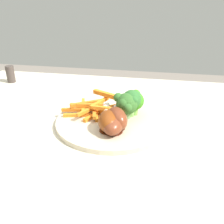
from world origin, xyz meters
name	(u,v)px	position (x,y,z in m)	size (l,w,h in m)	color
dining_table	(135,163)	(0.00, 0.00, 0.64)	(1.24, 0.81, 0.74)	beige
dinner_plate	(112,121)	(-0.07, 0.02, 0.75)	(0.29, 0.29, 0.01)	beige
broccoli_floret_front	(134,100)	(-0.02, 0.06, 0.79)	(0.05, 0.06, 0.06)	#77BE4E
broccoli_floret_middle	(131,99)	(-0.02, 0.05, 0.80)	(0.06, 0.05, 0.07)	#7FB559
broccoli_floret_back	(126,103)	(-0.03, 0.04, 0.79)	(0.06, 0.06, 0.07)	#789E60
carrot_fries_pile	(96,107)	(-0.12, 0.05, 0.77)	(0.17, 0.13, 0.05)	orange
chicken_drumstick_near	(109,121)	(-0.07, -0.03, 0.78)	(0.07, 0.13, 0.05)	#582009
chicken_drumstick_far	(116,118)	(-0.05, -0.01, 0.78)	(0.09, 0.13, 0.05)	#4E1E10
chicken_drumstick_extra	(113,123)	(-0.05, -0.03, 0.77)	(0.06, 0.14, 0.04)	#4F1E11
pepper_shaker	(10,74)	(-0.50, 0.28, 0.77)	(0.03, 0.03, 0.06)	#423833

